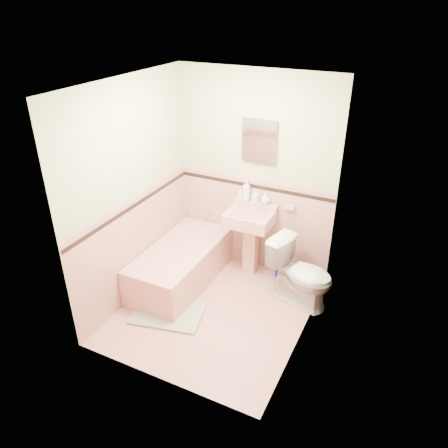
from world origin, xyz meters
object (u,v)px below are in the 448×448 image
at_px(soap_bottle_right, 265,198).
at_px(toilet, 301,273).
at_px(bucket, 283,274).
at_px(soap_bottle_mid, 256,196).
at_px(medicine_cabinet, 259,141).
at_px(shoe, 167,305).
at_px(sink, 249,244).
at_px(bathtub, 181,266).
at_px(soap_bottle_left, 246,190).

distance_m(soap_bottle_right, toilet, 1.00).
relative_size(toilet, bucket, 3.25).
bearing_deg(toilet, soap_bottle_mid, 74.71).
relative_size(medicine_cabinet, bucket, 2.14).
relative_size(medicine_cabinet, soap_bottle_right, 3.37).
relative_size(soap_bottle_right, shoe, 0.93).
relative_size(soap_bottle_right, toilet, 0.19).
bearing_deg(shoe, bucket, 68.16).
bearing_deg(soap_bottle_mid, medicine_cabinet, 79.48).
xyz_separation_m(sink, soap_bottle_mid, (-0.01, 0.18, 0.58)).
bearing_deg(bathtub, shoe, -75.69).
bearing_deg(medicine_cabinet, soap_bottle_right, -14.06).
bearing_deg(shoe, medicine_cabinet, 88.07).
bearing_deg(shoe, soap_bottle_left, 92.82).
height_order(medicine_cabinet, toilet, medicine_cabinet).
bearing_deg(bathtub, soap_bottle_left, 52.33).
height_order(soap_bottle_right, bucket, soap_bottle_right).
xyz_separation_m(soap_bottle_mid, bucket, (0.47, -0.17, -0.90)).
xyz_separation_m(medicine_cabinet, bucket, (0.47, -0.20, -1.58)).
relative_size(soap_bottle_left, soap_bottle_mid, 1.63).
relative_size(soap_bottle_mid, toilet, 0.21).
height_order(bathtub, soap_bottle_mid, soap_bottle_mid).
relative_size(toilet, shoe, 4.77).
distance_m(toilet, bucket, 0.48).
height_order(soap_bottle_left, shoe, soap_bottle_left).
distance_m(medicine_cabinet, soap_bottle_mid, 0.68).
xyz_separation_m(sink, bucket, (0.47, 0.01, -0.32)).
height_order(bathtub, soap_bottle_right, soap_bottle_right).
height_order(medicine_cabinet, soap_bottle_left, medicine_cabinet).
distance_m(bathtub, shoe, 0.60).
relative_size(sink, bucket, 3.71).
bearing_deg(sink, toilet, -19.03).
bearing_deg(shoe, toilet, 53.07).
distance_m(medicine_cabinet, soap_bottle_left, 0.64).
bearing_deg(bucket, soap_bottle_left, 164.31).
bearing_deg(bathtub, sink, 37.93).
bearing_deg(soap_bottle_right, soap_bottle_mid, 180.00).
bearing_deg(bucket, bathtub, -154.72).
distance_m(sink, toilet, 0.80).
bearing_deg(soap_bottle_right, sink, -123.64).
relative_size(bathtub, sink, 1.71).
xyz_separation_m(bathtub, medicine_cabinet, (0.68, 0.74, 1.47)).
xyz_separation_m(soap_bottle_right, toilet, (0.64, -0.44, -0.63)).
bearing_deg(soap_bottle_right, bathtub, -138.40).
xyz_separation_m(soap_bottle_left, shoe, (-0.41, -1.27, -1.01)).
xyz_separation_m(medicine_cabinet, soap_bottle_right, (0.12, -0.03, -0.69)).
height_order(bathtub, shoe, bathtub).
distance_m(sink, soap_bottle_mid, 0.61).
distance_m(medicine_cabinet, soap_bottle_right, 0.70).
xyz_separation_m(sink, medicine_cabinet, (0.00, 0.21, 1.26)).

